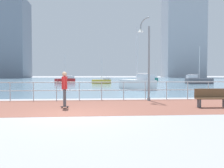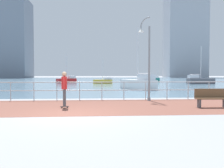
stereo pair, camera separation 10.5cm
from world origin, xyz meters
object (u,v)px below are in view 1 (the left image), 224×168
Objects in this scene: sailboat_gray at (102,81)px; sailboat_blue at (66,80)px; sailboat_ivory at (198,80)px; lamppost at (146,54)px; skateboarder at (65,86)px; park_bench at (211,98)px; sailboat_teal at (138,83)px; sailboat_navy at (156,79)px.

sailboat_blue is at bearing 149.64° from sailboat_gray.
sailboat_ivory is (15.26, -2.85, 0.16)m from sailboat_gray.
sailboat_blue is at bearing 163.08° from sailboat_ivory.
sailboat_ivory is (13.68, 22.73, -2.27)m from lamppost.
sailboat_ivory is at bearing 54.48° from skateboarder.
sailboat_blue is (-10.48, 32.60, 0.01)m from park_bench.
lamppost is at bearing 127.44° from park_bench.
park_bench is at bearing -85.91° from sailboat_teal.
sailboat_navy is 0.75× the size of sailboat_ivory.
lamppost reaches higher than sailboat_gray.
sailboat_teal reaches higher than sailboat_navy.
sailboat_teal is at bearing -108.78° from sailboat_navy.
lamppost is 5.81m from skateboarder.
sailboat_gray is at bearing 93.55° from lamppost.
sailboat_gray is 0.72× the size of sailboat_ivory.
skateboarder is 0.40× the size of sailboat_gray.
lamppost is 40.57m from sailboat_navy.
sailboat_blue reaches higher than sailboat_navy.
sailboat_teal is (-1.00, 13.92, 0.15)m from park_bench.
sailboat_ivory is (18.35, 25.70, -0.48)m from skateboarder.
sailboat_gray is (-4.11, 28.87, -0.06)m from park_bench.
sailboat_teal reaches higher than park_bench.
sailboat_teal is at bearing 81.83° from lamppost.
sailboat_navy is 1.04× the size of sailboat_gray.
park_bench is at bearing -113.21° from sailboat_ivory.
sailboat_ivory reaches higher than sailboat_blue.
sailboat_ivory reaches higher than skateboarder.
sailboat_teal is 15.27m from sailboat_gray.
sailboat_blue reaches higher than park_bench.
lamppost is at bearing 32.49° from skateboarder.
lamppost is 25.74m from sailboat_gray.
sailboat_navy reaches higher than sailboat_gray.
lamppost is at bearing -105.98° from sailboat_navy.
sailboat_ivory is at bearing -16.92° from sailboat_blue.
lamppost reaches higher than sailboat_blue.
sailboat_navy is (15.82, 41.90, -0.63)m from skateboarder.
sailboat_blue is 21.39m from sailboat_navy.
park_bench is at bearing -101.55° from sailboat_navy.
lamppost is 2.93× the size of skateboarder.
sailboat_blue is 1.12× the size of sailboat_navy.
park_bench is at bearing -2.55° from skateboarder.
sailboat_teal is (1.52, 10.63, -2.21)m from lamppost.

